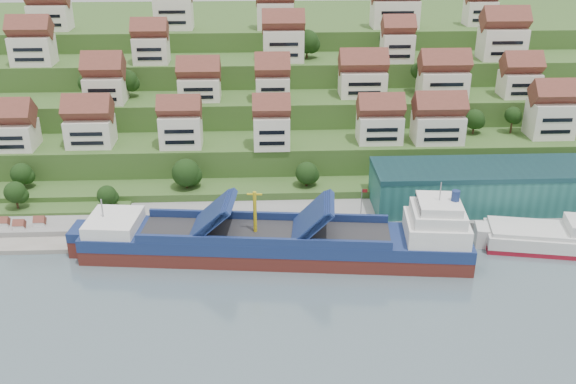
{
  "coord_description": "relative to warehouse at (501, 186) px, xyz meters",
  "views": [
    {
      "loc": [
        -4.09,
        -118.31,
        68.78
      ],
      "look_at": [
        1.74,
        14.0,
        8.0
      ],
      "focal_mm": 40.0,
      "sensor_mm": 36.0,
      "label": 1
    }
  ],
  "objects": [
    {
      "name": "quay",
      "position": [
        -32.0,
        -2.0,
        -6.1
      ],
      "size": [
        180.0,
        14.0,
        2.2
      ],
      "primitive_type": "cube",
      "color": "gray",
      "rests_on": "ground"
    },
    {
      "name": "hillside_village",
      "position": [
        -46.76,
        44.65,
        17.44
      ],
      "size": [
        153.53,
        64.27,
        29.46
      ],
      "color": "white",
      "rests_on": "ground"
    },
    {
      "name": "second_ship",
      "position": [
        5.87,
        -17.12,
        -4.88
      ],
      "size": [
        27.9,
        14.6,
        7.69
      ],
      "rotation": [
        0.0,
        0.0,
        -0.19
      ],
      "color": "maroon",
      "rests_on": "ground"
    },
    {
      "name": "cargo_ship",
      "position": [
        -51.35,
        -18.34,
        -3.83
      ],
      "size": [
        81.05,
        20.68,
        17.81
      ],
      "rotation": [
        0.0,
        0.0,
        -0.1
      ],
      "color": "#55201A",
      "rests_on": "ground"
    },
    {
      "name": "hillside",
      "position": [
        -52.0,
        86.55,
        3.46
      ],
      "size": [
        260.0,
        128.0,
        31.0
      ],
      "color": "#2D4C1E",
      "rests_on": "ground"
    },
    {
      "name": "warehouse",
      "position": [
        0.0,
        0.0,
        0.0
      ],
      "size": [
        60.0,
        15.0,
        10.0
      ],
      "primitive_type": "cube",
      "color": "#25655F",
      "rests_on": "quay"
    },
    {
      "name": "ground",
      "position": [
        -52.0,
        -17.0,
        -7.2
      ],
      "size": [
        300.0,
        300.0,
        0.0
      ],
      "primitive_type": "plane",
      "color": "slate",
      "rests_on": "ground"
    },
    {
      "name": "pebble_beach",
      "position": [
        -110.0,
        -5.0,
        -6.7
      ],
      "size": [
        45.0,
        20.0,
        1.0
      ],
      "primitive_type": "cube",
      "color": "gray",
      "rests_on": "ground"
    },
    {
      "name": "flagpole",
      "position": [
        -33.89,
        -7.0,
        -0.32
      ],
      "size": [
        1.28,
        0.16,
        8.0
      ],
      "color": "gray",
      "rests_on": "quay"
    },
    {
      "name": "hillside_trees",
      "position": [
        -61.62,
        29.52,
        10.22
      ],
      "size": [
        142.43,
        62.2,
        30.09
      ],
      "color": "#1A3712",
      "rests_on": "ground"
    },
    {
      "name": "beach_huts",
      "position": [
        -112.0,
        -6.25,
        -5.1
      ],
      "size": [
        14.4,
        3.7,
        2.2
      ],
      "color": "white",
      "rests_on": "pebble_beach"
    }
  ]
}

